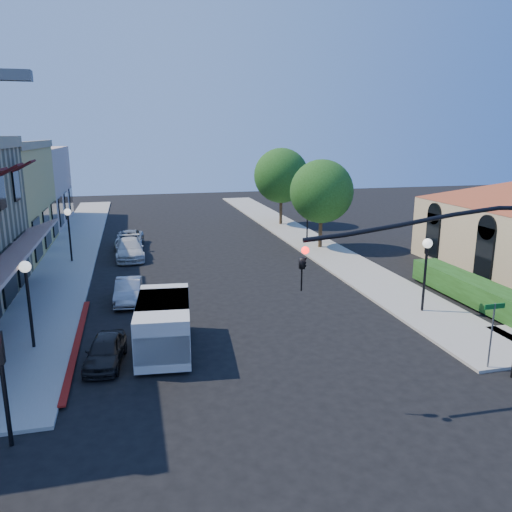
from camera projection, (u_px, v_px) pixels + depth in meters
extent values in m
plane|color=black|center=(310.00, 435.00, 13.95)|extent=(120.00, 120.00, 0.00)
cube|color=gray|center=(76.00, 246.00, 37.31)|extent=(3.50, 50.00, 0.12)
cube|color=gray|center=(297.00, 235.00, 41.44)|extent=(3.50, 50.00, 0.12)
cube|color=maroon|center=(78.00, 345.00, 19.86)|extent=(0.25, 10.00, 0.06)
cube|color=#561416|center=(12.00, 258.00, 21.32)|extent=(1.75, 17.00, 0.67)
cube|color=#480E0F|center=(10.00, 170.00, 23.43)|extent=(1.02, 1.50, 0.60)
cube|color=#480E0F|center=(24.00, 166.00, 26.63)|extent=(1.02, 1.50, 0.60)
cube|color=black|center=(8.00, 275.00, 24.01)|extent=(0.12, 2.60, 2.60)
cube|color=black|center=(22.00, 258.00, 27.22)|extent=(0.12, 2.60, 2.60)
cube|color=#C8A697|center=(6.00, 187.00, 45.27)|extent=(10.00, 12.00, 7.00)
cube|color=black|center=(484.00, 252.00, 27.76)|extent=(0.12, 1.40, 2.80)
cube|color=black|center=(433.00, 235.00, 32.47)|extent=(0.12, 1.40, 2.80)
cube|color=#1D4313|center=(467.00, 301.00, 25.19)|extent=(1.40, 8.00, 1.10)
cylinder|color=#3A2717|center=(320.00, 234.00, 36.50)|extent=(0.28, 0.28, 2.10)
sphere|color=#1D4313|center=(322.00, 191.00, 35.76)|extent=(4.56, 4.56, 4.56)
cylinder|color=#3A2717|center=(281.00, 213.00, 45.91)|extent=(0.28, 0.28, 2.27)
sphere|color=#1D4313|center=(281.00, 176.00, 45.10)|extent=(4.94, 4.94, 4.94)
cylinder|color=black|center=(426.00, 222.00, 15.00)|extent=(7.80, 0.14, 0.14)
imported|color=black|center=(303.00, 259.00, 14.29)|extent=(0.20, 0.16, 1.00)
sphere|color=#FF0C0C|center=(305.00, 250.00, 14.05)|extent=(0.22, 0.22, 0.22)
cylinder|color=black|center=(5.00, 395.00, 13.12)|extent=(0.12, 0.12, 3.00)
cube|color=#595B5E|center=(13.00, 75.00, 8.40)|extent=(0.60, 0.25, 0.18)
cylinder|color=#595B5E|center=(491.00, 337.00, 17.49)|extent=(0.06, 0.06, 2.50)
cube|color=#0C591E|center=(495.00, 306.00, 17.22)|extent=(0.80, 0.04, 0.18)
cylinder|color=black|center=(30.00, 311.00, 19.10)|extent=(0.12, 0.12, 3.20)
sphere|color=white|center=(25.00, 267.00, 18.68)|extent=(0.44, 0.44, 0.44)
cylinder|color=black|center=(70.00, 239.00, 32.29)|extent=(0.12, 0.12, 3.20)
sphere|color=white|center=(68.00, 212.00, 31.88)|extent=(0.44, 0.44, 0.44)
cylinder|color=black|center=(424.00, 280.00, 23.11)|extent=(0.12, 0.12, 3.20)
sphere|color=white|center=(428.00, 243.00, 22.69)|extent=(0.44, 0.44, 0.44)
cylinder|color=black|center=(307.00, 223.00, 38.19)|extent=(0.12, 0.12, 3.20)
sphere|color=white|center=(308.00, 200.00, 37.77)|extent=(0.44, 0.44, 0.44)
cube|color=beige|center=(164.00, 324.00, 19.16)|extent=(2.40, 4.71, 1.86)
cube|color=beige|center=(162.00, 348.00, 17.30)|extent=(1.96, 0.80, 1.03)
cube|color=black|center=(162.00, 330.00, 17.53)|extent=(1.76, 0.27, 0.93)
cube|color=black|center=(164.00, 310.00, 19.35)|extent=(2.23, 2.86, 0.93)
cylinder|color=black|center=(138.00, 361.00, 17.72)|extent=(0.32, 0.70, 0.68)
cylinder|color=black|center=(144.00, 328.00, 20.70)|extent=(0.32, 0.70, 0.68)
cylinder|color=black|center=(188.00, 358.00, 17.97)|extent=(0.32, 0.70, 0.68)
cylinder|color=black|center=(187.00, 326.00, 20.95)|extent=(0.32, 0.70, 0.68)
imported|color=black|center=(105.00, 351.00, 18.13)|extent=(1.66, 3.24, 1.06)
imported|color=#959699|center=(128.00, 291.00, 24.91)|extent=(1.46, 3.56, 1.15)
imported|color=silver|center=(130.00, 249.00, 33.62)|extent=(1.96, 4.57, 1.31)
imported|color=#939698|center=(129.00, 239.00, 37.18)|extent=(2.25, 4.34, 1.17)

